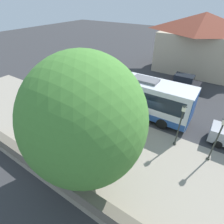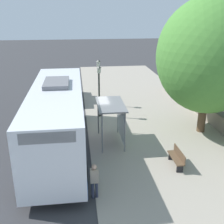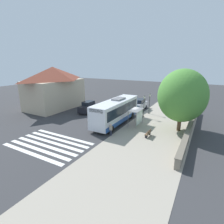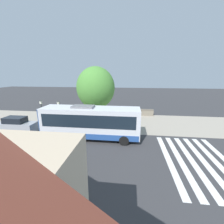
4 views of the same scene
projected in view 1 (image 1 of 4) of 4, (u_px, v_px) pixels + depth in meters
name	position (u px, v px, depth m)	size (l,w,h in m)	color
ground_plane	(143.00, 125.00, 16.11)	(120.00, 120.00, 0.00)	#353538
sidewalk_plaza	(118.00, 156.00, 12.98)	(9.00, 44.00, 0.02)	#9E9384
crosswalk_stripes	(83.00, 79.00, 24.92)	(9.00, 5.25, 0.01)	silver
stone_wall	(81.00, 195.00, 9.86)	(0.60, 20.00, 1.11)	slate
background_building	(199.00, 43.00, 25.12)	(7.22, 11.41, 8.12)	#C6B293
bus	(136.00, 94.00, 16.97)	(2.77, 10.62, 3.74)	silver
bus_shelter	(126.00, 110.00, 14.57)	(1.52, 2.90, 2.39)	slate
pedestrian	(90.00, 98.00, 18.46)	(0.34, 0.22, 1.57)	#2D3347
bench	(77.00, 129.00, 14.86)	(0.40, 1.53, 0.88)	brown
street_lamp_near	(180.00, 122.00, 12.75)	(0.28, 0.28, 3.71)	#2D332D
street_lamp_far	(218.00, 136.00, 11.50)	(0.28, 0.28, 3.71)	#2D332D
shade_tree	(85.00, 121.00, 8.61)	(6.18, 6.18, 8.21)	brown
parked_car_far_lane	(182.00, 83.00, 21.25)	(1.83, 4.17, 2.10)	black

